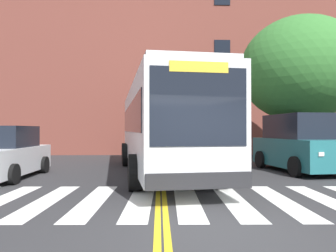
% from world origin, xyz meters
% --- Properties ---
extents(ground_plane, '(120.00, 120.00, 0.00)m').
position_xyz_m(ground_plane, '(0.00, 0.00, 0.00)').
color(ground_plane, '#303033').
extents(crosswalk, '(12.02, 4.23, 0.01)m').
position_xyz_m(crosswalk, '(-0.40, 2.34, 0.00)').
color(crosswalk, white).
rests_on(crosswalk, ground).
extents(lane_line_yellow_inner, '(0.12, 36.00, 0.01)m').
position_xyz_m(lane_line_yellow_inner, '(-1.11, 16.34, 0.00)').
color(lane_line_yellow_inner, gold).
rests_on(lane_line_yellow_inner, ground).
extents(lane_line_yellow_outer, '(0.12, 36.00, 0.01)m').
position_xyz_m(lane_line_yellow_outer, '(-0.95, 16.34, 0.00)').
color(lane_line_yellow_outer, gold).
rests_on(lane_line_yellow_outer, ground).
extents(city_bus, '(4.06, 12.37, 3.50)m').
position_xyz_m(city_bus, '(-1.03, 7.57, 1.90)').
color(city_bus, white).
rests_on(city_bus, ground).
extents(car_white_near_lane, '(2.13, 4.54, 1.86)m').
position_xyz_m(car_white_near_lane, '(-6.62, 6.23, 0.84)').
color(car_white_near_lane, white).
rests_on(car_white_near_lane, ground).
extents(car_teal_far_lane, '(2.73, 4.92, 2.37)m').
position_xyz_m(car_teal_far_lane, '(4.72, 7.79, 1.12)').
color(car_teal_far_lane, '#236B70').
rests_on(car_teal_far_lane, ground).
extents(street_tree_curbside_large, '(6.45, 6.75, 7.37)m').
position_xyz_m(street_tree_curbside_large, '(5.99, 10.62, 4.74)').
color(street_tree_curbside_large, brown).
rests_on(street_tree_curbside_large, ground).
extents(building_facade, '(40.21, 6.76, 13.62)m').
position_xyz_m(building_facade, '(3.27, 20.06, 6.82)').
color(building_facade, brown).
rests_on(building_facade, ground).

